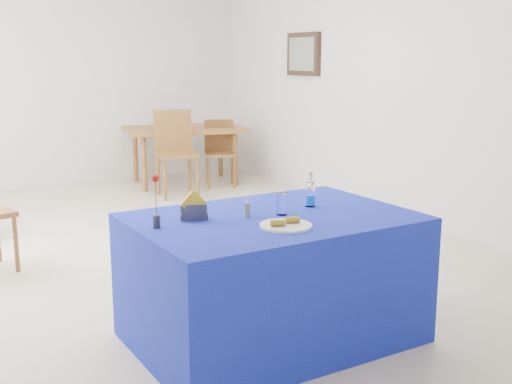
# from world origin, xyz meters

# --- Properties ---
(floor) EXTENTS (7.00, 7.00, 0.00)m
(floor) POSITION_xyz_m (0.00, 0.00, 0.00)
(floor) COLOR beige
(floor) RESTS_ON ground
(room_shell) EXTENTS (7.00, 7.00, 7.00)m
(room_shell) POSITION_xyz_m (0.00, 0.00, 1.75)
(room_shell) COLOR silver
(room_shell) RESTS_ON ground
(picture_frame) EXTENTS (0.06, 0.64, 0.52)m
(picture_frame) POSITION_xyz_m (2.47, 1.60, 1.70)
(picture_frame) COLOR black
(picture_frame) RESTS_ON room_shell
(picture_art) EXTENTS (0.02, 0.52, 0.40)m
(picture_art) POSITION_xyz_m (2.44, 1.60, 1.70)
(picture_art) COLOR #998C66
(picture_art) RESTS_ON room_shell
(plate) EXTENTS (0.29, 0.29, 0.01)m
(plate) POSITION_xyz_m (-0.29, -2.19, 0.77)
(plate) COLOR silver
(plate) RESTS_ON blue_table
(drinking_glass) EXTENTS (0.06, 0.06, 0.13)m
(drinking_glass) POSITION_xyz_m (-0.16, -1.94, 0.82)
(drinking_glass) COLOR white
(drinking_glass) RESTS_ON blue_table
(salt_shaker) EXTENTS (0.03, 0.03, 0.08)m
(salt_shaker) POSITION_xyz_m (-0.36, -1.88, 0.80)
(salt_shaker) COLOR slate
(salt_shaker) RESTS_ON blue_table
(pepper_shaker) EXTENTS (0.03, 0.03, 0.08)m
(pepper_shaker) POSITION_xyz_m (-0.33, -1.83, 0.80)
(pepper_shaker) COLOR slate
(pepper_shaker) RESTS_ON blue_table
(blue_table) EXTENTS (1.60, 1.10, 0.76)m
(blue_table) POSITION_xyz_m (-0.22, -1.94, 0.38)
(blue_table) COLOR navy
(blue_table) RESTS_ON floor
(water_bottle) EXTENTS (0.06, 0.06, 0.21)m
(water_bottle) POSITION_xyz_m (0.11, -1.85, 0.83)
(water_bottle) COLOR white
(water_bottle) RESTS_ON blue_table
(napkin_holder) EXTENTS (0.17, 0.11, 0.17)m
(napkin_holder) POSITION_xyz_m (-0.65, -1.78, 0.81)
(napkin_holder) COLOR #39393E
(napkin_holder) RESTS_ON blue_table
(rose_vase) EXTENTS (0.04, 0.04, 0.29)m
(rose_vase) POSITION_xyz_m (-0.90, -1.84, 0.89)
(rose_vase) COLOR #27282D
(rose_vase) RESTS_ON blue_table
(oak_table) EXTENTS (1.69, 1.27, 0.76)m
(oak_table) POSITION_xyz_m (1.37, 2.76, 0.68)
(oak_table) COLOR olive
(oak_table) RESTS_ON floor
(chair_bg_left) EXTENTS (0.54, 0.54, 1.04)m
(chair_bg_left) POSITION_xyz_m (0.97, 2.15, 0.60)
(chair_bg_left) COLOR brown
(chair_bg_left) RESTS_ON floor
(chair_bg_right) EXTENTS (0.50, 0.50, 0.86)m
(chair_bg_right) POSITION_xyz_m (1.73, 2.42, 0.50)
(chair_bg_right) COLOR brown
(chair_bg_right) RESTS_ON floor
(banana_pieces) EXTENTS (0.19, 0.08, 0.04)m
(banana_pieces) POSITION_xyz_m (-0.30, -2.19, 0.79)
(banana_pieces) COLOR gold
(banana_pieces) RESTS_ON plate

